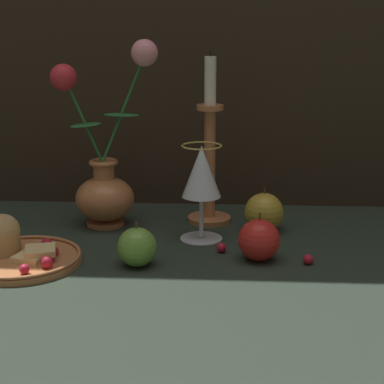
{
  "coord_description": "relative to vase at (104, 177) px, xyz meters",
  "views": [
    {
      "loc": [
        0.12,
        -1.06,
        0.4
      ],
      "look_at": [
        0.05,
        0.03,
        0.1
      ],
      "focal_mm": 60.0,
      "sensor_mm": 36.0,
      "label": 1
    }
  ],
  "objects": [
    {
      "name": "wine_glass",
      "position": [
        0.19,
        -0.07,
        0.02
      ],
      "size": [
        0.08,
        0.08,
        0.18
      ],
      "color": "silver",
      "rests_on": "ground_plane"
    },
    {
      "name": "vase",
      "position": [
        0.0,
        0.0,
        0.0
      ],
      "size": [
        0.2,
        0.11,
        0.36
      ],
      "color": "#B77042",
      "rests_on": "ground_plane"
    },
    {
      "name": "apple_near_glass",
      "position": [
        0.31,
        -0.02,
        -0.06
      ],
      "size": [
        0.07,
        0.07,
        0.09
      ],
      "color": "#B2932D",
      "rests_on": "ground_plane"
    },
    {
      "name": "berry_near_plate",
      "position": [
        0.23,
        -0.14,
        -0.09
      ],
      "size": [
        0.02,
        0.02,
        0.02
      ],
      "primitive_type": "sphere",
      "color": "#AD192D",
      "rests_on": "ground_plane"
    },
    {
      "name": "ground_plane",
      "position": [
        0.12,
        -0.13,
        -0.1
      ],
      "size": [
        2.4,
        2.4,
        0.0
      ],
      "primitive_type": "plane",
      "color": "#232D23",
      "rests_on": "ground"
    },
    {
      "name": "apple_beside_vase",
      "position": [
        0.29,
        -0.17,
        -0.06
      ],
      "size": [
        0.07,
        0.07,
        0.08
      ],
      "color": "red",
      "rests_on": "ground_plane"
    },
    {
      "name": "plate_with_pastries",
      "position": [
        -0.11,
        -0.21,
        -0.08
      ],
      "size": [
        0.2,
        0.2,
        0.08
      ],
      "color": "#B77042",
      "rests_on": "ground_plane"
    },
    {
      "name": "apple_at_table_edge",
      "position": [
        0.09,
        -0.21,
        -0.07
      ],
      "size": [
        0.07,
        0.07,
        0.08
      ],
      "color": "#669938",
      "rests_on": "ground_plane"
    },
    {
      "name": "berry_front_center",
      "position": [
        0.37,
        -0.19,
        -0.09
      ],
      "size": [
        0.02,
        0.02,
        0.02
      ],
      "primitive_type": "sphere",
      "color": "#AD192D",
      "rests_on": "ground_plane"
    },
    {
      "name": "candlestick",
      "position": [
        0.2,
        0.04,
        0.03
      ],
      "size": [
        0.09,
        0.09,
        0.34
      ],
      "color": "#B77042",
      "rests_on": "ground_plane"
    }
  ]
}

